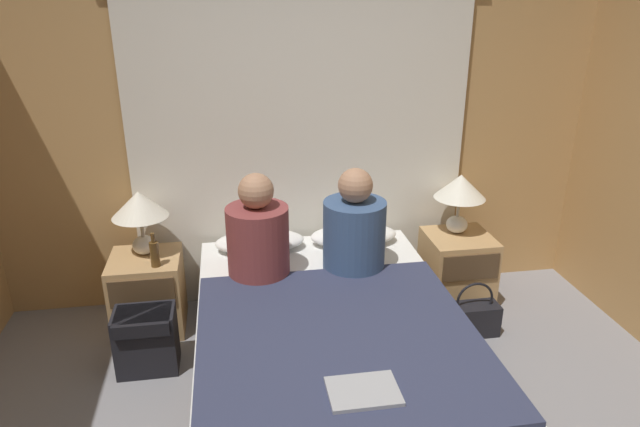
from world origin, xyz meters
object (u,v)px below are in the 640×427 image
nightstand_left (148,293)px  backpack_on_floor (146,337)px  lamp_left (140,209)px  lamp_right (460,191)px  pillow_right (354,235)px  handbag_on_floor (473,318)px  pillow_left (260,242)px  laptop_on_bed (363,391)px  person_left_in_bed (258,236)px  bed (329,349)px  person_right_in_bed (354,230)px  nightstand_right (457,268)px  beer_bottle_on_left_stand (155,253)px

nightstand_left → backpack_on_floor: 0.47m
lamp_left → lamp_right: same height
nightstand_left → lamp_left: size_ratio=1.19×
nightstand_left → lamp_left: (0.00, 0.07, 0.56)m
nightstand_left → pillow_right: bearing=2.6°
pillow_right → handbag_on_floor: size_ratio=1.58×
nightstand_left → lamp_right: 2.20m
pillow_left → handbag_on_floor: (1.33, -0.49, -0.42)m
lamp_right → handbag_on_floor: (-0.05, -0.50, -0.70)m
nightstand_left → pillow_right: 1.41m
pillow_right → laptop_on_bed: size_ratio=1.95×
lamp_left → person_left_in_bed: 0.81m
pillow_left → person_left_in_bed: bearing=-94.2°
bed → laptop_on_bed: (0.02, -0.72, 0.28)m
lamp_right → backpack_on_floor: bearing=-165.6°
pillow_right → bed: bearing=-110.7°
person_right_in_bed → pillow_left: bearing=146.8°
nightstand_left → backpack_on_floor: nightstand_left is taller
nightstand_right → person_left_in_bed: (-1.41, -0.30, 0.49)m
nightstand_right → lamp_left: size_ratio=1.19×
lamp_right → pillow_left: lamp_right is taller
nightstand_right → pillow_left: pillow_left is taller
nightstand_left → laptop_on_bed: size_ratio=1.66×
bed → lamp_left: lamp_left is taller
pillow_left → laptop_on_bed: (0.34, -1.56, -0.02)m
person_left_in_bed → handbag_on_floor: size_ratio=1.74×
lamp_right → pillow_left: size_ratio=0.72×
lamp_right → beer_bottle_on_left_stand: 2.06m
nightstand_right → lamp_right: lamp_right is taller
nightstand_right → pillow_left: bearing=177.4°
bed → laptop_on_bed: size_ratio=6.80×
bed → nightstand_right: 1.32m
bed → backpack_on_floor: bearing=162.8°
lamp_left → nightstand_left: bearing=-90.0°
bed → handbag_on_floor: bed is taller
handbag_on_floor → nightstand_left: bearing=168.3°
beer_bottle_on_left_stand → lamp_left: bearing=113.8°
nightstand_right → lamp_right: bearing=90.0°
bed → nightstand_left: nightstand_left is taller
pillow_left → person_right_in_bed: person_right_in_bed is taller
person_right_in_bed → handbag_on_floor: 1.00m
pillow_right → nightstand_right: bearing=-4.8°
bed → lamp_left: (-1.06, 0.85, 0.58)m
person_right_in_bed → laptop_on_bed: (-0.22, -1.19, -0.22)m
pillow_left → backpack_on_floor: pillow_left is taller
nightstand_left → nightstand_right: bearing=0.0°
lamp_left → pillow_left: size_ratio=0.72×
laptop_on_bed → handbag_on_floor: (0.99, 1.07, -0.40)m
pillow_left → person_right_in_bed: (0.56, -0.37, 0.20)m
pillow_left → nightstand_left: bearing=-175.2°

